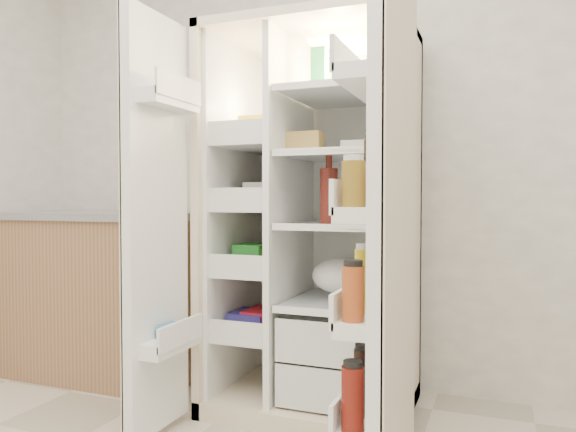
% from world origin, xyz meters
% --- Properties ---
extents(wall_back, '(4.00, 0.02, 2.70)m').
position_xyz_m(wall_back, '(0.00, 2.00, 1.35)').
color(wall_back, white).
rests_on(wall_back, floor).
extents(refrigerator, '(0.92, 0.70, 1.80)m').
position_xyz_m(refrigerator, '(-0.08, 1.65, 0.74)').
color(refrigerator, beige).
rests_on(refrigerator, floor).
extents(freezer_door, '(0.15, 0.40, 1.72)m').
position_xyz_m(freezer_door, '(-0.59, 1.05, 0.89)').
color(freezer_door, white).
rests_on(freezer_door, floor).
extents(fridge_door, '(0.17, 0.58, 1.72)m').
position_xyz_m(fridge_door, '(0.39, 0.96, 0.87)').
color(fridge_door, white).
rests_on(fridge_door, floor).
extents(kitchen_counter, '(1.28, 0.68, 0.93)m').
position_xyz_m(kitchen_counter, '(-1.42, 1.68, 0.47)').
color(kitchen_counter, '#A67253').
rests_on(kitchen_counter, floor).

